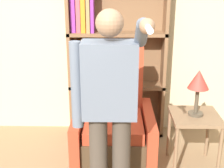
% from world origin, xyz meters
% --- Properties ---
extents(wall_back, '(8.00, 0.06, 2.80)m').
position_xyz_m(wall_back, '(0.00, 2.03, 1.40)').
color(wall_back, beige).
rests_on(wall_back, ground_plane).
extents(bookcase, '(1.19, 0.28, 1.97)m').
position_xyz_m(bookcase, '(0.10, 1.87, 0.96)').
color(bookcase, brown).
rests_on(bookcase, ground_plane).
extents(armchair, '(0.82, 0.85, 1.27)m').
position_xyz_m(armchair, '(0.21, 1.10, 0.39)').
color(armchair, '#4C3823').
rests_on(armchair, ground_plane).
extents(person_standing, '(0.57, 0.78, 1.75)m').
position_xyz_m(person_standing, '(0.19, 0.34, 1.00)').
color(person_standing, '#473D33').
rests_on(person_standing, ground_plane).
extents(side_table, '(0.49, 0.49, 0.61)m').
position_xyz_m(side_table, '(1.06, 1.06, 0.52)').
color(side_table, '#846647').
rests_on(side_table, ground_plane).
extents(table_lamp, '(0.21, 0.21, 0.48)m').
position_xyz_m(table_lamp, '(1.06, 1.06, 0.97)').
color(table_lamp, '#4C4233').
rests_on(table_lamp, side_table).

